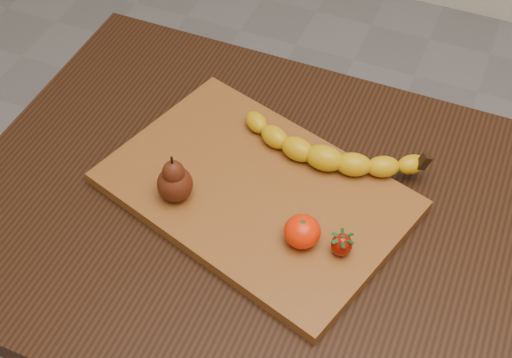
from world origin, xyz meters
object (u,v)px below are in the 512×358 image
at_px(table, 280,252).
at_px(mandarin, 302,231).
at_px(cutting_board, 256,192).
at_px(pear, 174,177).

relative_size(table, mandarin, 18.61).
bearing_deg(table, mandarin, -44.05).
relative_size(table, cutting_board, 2.22).
height_order(pear, mandarin, pear).
relative_size(cutting_board, pear, 5.29).
height_order(cutting_board, mandarin, mandarin).
xyz_separation_m(cutting_board, mandarin, (0.10, -0.07, 0.03)).
relative_size(pear, mandarin, 1.58).
xyz_separation_m(table, pear, (-0.16, -0.04, 0.16)).
bearing_deg(cutting_board, pear, -132.69).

